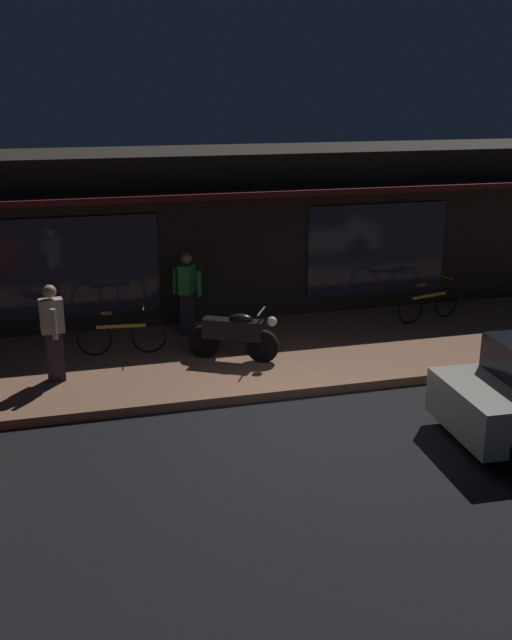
{
  "coord_description": "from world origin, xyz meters",
  "views": [
    {
      "loc": [
        -3.48,
        -9.67,
        4.94
      ],
      "look_at": [
        -0.24,
        2.4,
        0.95
      ],
      "focal_mm": 41.43,
      "sensor_mm": 36.0,
      "label": 1
    }
  ],
  "objects_px": {
    "motorcycle": "(235,334)",
    "person_photographer": "(53,331)",
    "person_bystander": "(187,292)",
    "bicycle_parked": "(121,336)",
    "bicycle_extra": "(428,304)"
  },
  "relations": [
    {
      "from": "bicycle_parked",
      "to": "person_photographer",
      "type": "height_order",
      "value": "person_photographer"
    },
    {
      "from": "motorcycle",
      "to": "person_bystander",
      "type": "distance_m",
      "value": 1.8
    },
    {
      "from": "motorcycle",
      "to": "bicycle_extra",
      "type": "height_order",
      "value": "motorcycle"
    },
    {
      "from": "bicycle_extra",
      "to": "person_photographer",
      "type": "height_order",
      "value": "person_photographer"
    },
    {
      "from": "person_photographer",
      "to": "person_bystander",
      "type": "xyz_separation_m",
      "value": [
        2.59,
        1.83,
        0.0
      ]
    },
    {
      "from": "person_bystander",
      "to": "bicycle_extra",
      "type": "bearing_deg",
      "value": -5.02
    },
    {
      "from": "bicycle_parked",
      "to": "bicycle_extra",
      "type": "distance_m",
      "value": 6.49
    },
    {
      "from": "bicycle_parked",
      "to": "person_photographer",
      "type": "relative_size",
      "value": 0.99
    },
    {
      "from": "bicycle_extra",
      "to": "person_photographer",
      "type": "relative_size",
      "value": 0.97
    },
    {
      "from": "bicycle_parked",
      "to": "person_bystander",
      "type": "distance_m",
      "value": 1.71
    },
    {
      "from": "person_photographer",
      "to": "bicycle_extra",
      "type": "bearing_deg",
      "value": 10.21
    },
    {
      "from": "bicycle_extra",
      "to": "person_photographer",
      "type": "distance_m",
      "value": 7.81
    },
    {
      "from": "bicycle_extra",
      "to": "person_bystander",
      "type": "distance_m",
      "value": 5.13
    },
    {
      "from": "motorcycle",
      "to": "person_photographer",
      "type": "distance_m",
      "value": 3.19
    },
    {
      "from": "person_photographer",
      "to": "person_bystander",
      "type": "bearing_deg",
      "value": 35.24
    }
  ]
}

